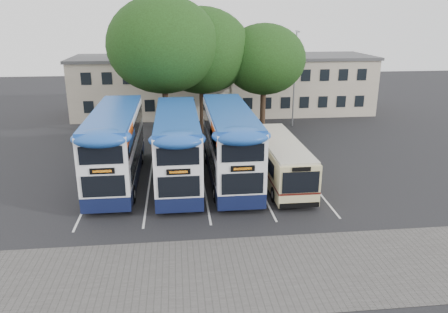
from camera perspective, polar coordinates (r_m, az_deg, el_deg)
name	(u,v)px	position (r m, az deg, el deg)	size (l,w,h in m)	color
ground	(279,218)	(24.04, 7.22, -7.93)	(120.00, 120.00, 0.00)	black
paving_strip	(260,271)	(19.39, 4.75, -14.72)	(40.00, 6.00, 0.01)	#595654
bay_lines	(204,186)	(28.04, -2.64, -3.88)	(14.12, 11.00, 0.01)	silver
depot_building	(224,84)	(48.80, 0.02, 9.46)	(32.40, 8.40, 6.20)	#B3A590
lamp_post	(295,74)	(42.81, 9.23, 10.62)	(0.25, 1.05, 9.06)	gray
tree_left	(163,45)	(37.14, -7.94, 14.24)	(9.27, 9.27, 12.04)	black
tree_mid	(201,51)	(39.58, -2.97, 13.64)	(8.84, 8.84, 11.19)	black
tree_right	(264,59)	(40.25, 5.26, 12.52)	(7.42, 7.42, 9.79)	black
bus_dd_left	(116,143)	(28.94, -13.93, 1.72)	(2.74, 11.30, 4.71)	#10173C
bus_dd_mid	(178,144)	(28.19, -6.09, 1.62)	(2.68, 11.07, 4.61)	#10173C
bus_dd_right	(230,141)	(28.46, 0.73, 2.02)	(2.75, 11.35, 4.73)	#10173C
bus_single	(280,158)	(28.53, 7.35, -0.23)	(2.40, 9.42, 2.81)	beige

